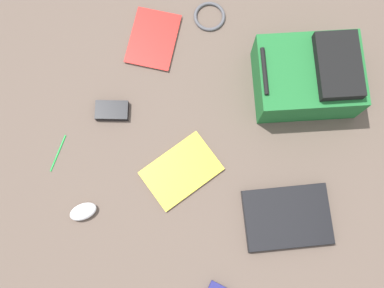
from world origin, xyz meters
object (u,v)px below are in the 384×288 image
object	(u,v)px
computer_mouse	(83,212)
backpack	(309,77)
laptop	(287,217)
book_blue	(153,39)
cable_coil	(209,16)
power_brick	(112,111)
pen_black	(58,153)
book_comic	(181,171)

from	to	relation	value
computer_mouse	backpack	bearing A→B (deg)	-81.10
backpack	laptop	distance (m)	0.53
book_blue	cable_coil	bearing A→B (deg)	-143.05
computer_mouse	power_brick	size ratio (longest dim) A/B	0.81
laptop	pen_black	distance (m)	0.90
laptop	computer_mouse	size ratio (longest dim) A/B	3.66
book_comic	power_brick	xyz separation A→B (m)	(0.32, -0.17, 0.01)
backpack	computer_mouse	bearing A→B (deg)	44.00
cable_coil	pen_black	distance (m)	0.82
book_blue	book_comic	world-z (taller)	same
backpack	book_comic	distance (m)	0.60
book_blue	computer_mouse	bearing A→B (deg)	83.90
laptop	pen_black	bearing A→B (deg)	-2.27
backpack	cable_coil	bearing A→B (deg)	-25.08
computer_mouse	pen_black	bearing A→B (deg)	4.93
book_blue	pen_black	world-z (taller)	book_blue
laptop	power_brick	size ratio (longest dim) A/B	2.96
laptop	power_brick	xyz separation A→B (m)	(0.74, -0.24, -0.00)
backpack	power_brick	bearing A→B (deg)	21.63
book_comic	pen_black	world-z (taller)	book_comic
backpack	computer_mouse	distance (m)	0.98
book_blue	power_brick	size ratio (longest dim) A/B	1.97
book_comic	power_brick	bearing A→B (deg)	-27.65
backpack	computer_mouse	xyz separation A→B (m)	(0.70, 0.68, -0.08)
pen_black	laptop	bearing A→B (deg)	177.73
laptop	computer_mouse	world-z (taller)	computer_mouse
computer_mouse	cable_coil	world-z (taller)	computer_mouse
computer_mouse	power_brick	xyz separation A→B (m)	(0.00, -0.40, -0.01)
power_brick	cable_coil	bearing A→B (deg)	-120.18
backpack	book_comic	size ratio (longest dim) A/B	1.37
computer_mouse	book_comic	bearing A→B (deg)	-88.64
pen_black	cable_coil	bearing A→B (deg)	-122.46
cable_coil	pen_black	world-z (taller)	cable_coil
book_comic	computer_mouse	world-z (taller)	computer_mouse
backpack	laptop	bearing A→B (deg)	93.81
computer_mouse	book_blue	bearing A→B (deg)	-41.21
backpack	power_brick	world-z (taller)	backpack
book_comic	book_blue	bearing A→B (deg)	-64.38
book_comic	cable_coil	size ratio (longest dim) A/B	2.53
computer_mouse	pen_black	distance (m)	0.25
computer_mouse	cable_coil	bearing A→B (deg)	-52.59
laptop	book_comic	distance (m)	0.43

